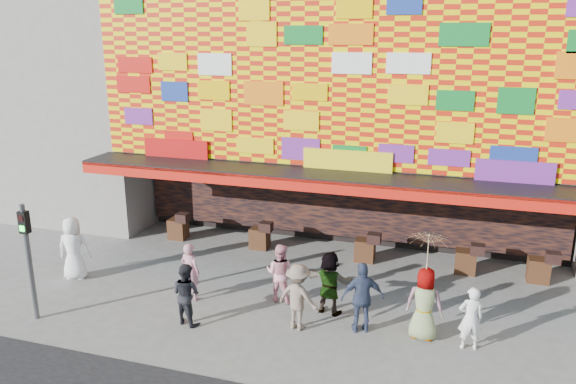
% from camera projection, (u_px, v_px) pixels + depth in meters
% --- Properties ---
extents(ground, '(90.00, 90.00, 0.00)m').
position_uv_depth(ground, '(291.00, 327.00, 13.66)').
color(ground, slate).
rests_on(ground, ground).
extents(shop_building, '(15.20, 9.40, 10.00)m').
position_uv_depth(shop_building, '(360.00, 81.00, 19.69)').
color(shop_building, gray).
rests_on(shop_building, ground).
extents(neighbor_left, '(11.00, 8.00, 12.00)m').
position_uv_depth(neighbor_left, '(47.00, 54.00, 23.08)').
color(neighbor_left, gray).
rests_on(neighbor_left, ground).
extents(signal_left, '(0.22, 0.20, 3.00)m').
position_uv_depth(signal_left, '(28.00, 249.00, 13.56)').
color(signal_left, '#59595B').
rests_on(signal_left, ground).
extents(ped_a, '(1.03, 0.81, 1.85)m').
position_uv_depth(ped_a, '(74.00, 248.00, 16.12)').
color(ped_a, white).
rests_on(ped_a, ground).
extents(ped_b, '(0.65, 0.50, 1.59)m').
position_uv_depth(ped_b, '(190.00, 271.00, 14.87)').
color(ped_b, '#BD7A89').
rests_on(ped_b, ground).
extents(ped_c, '(0.89, 0.78, 1.56)m').
position_uv_depth(ped_c, '(186.00, 294.00, 13.65)').
color(ped_c, black).
rests_on(ped_c, ground).
extents(ped_d, '(1.19, 0.86, 1.65)m').
position_uv_depth(ped_d, '(298.00, 297.00, 13.38)').
color(ped_d, '#7C695A').
rests_on(ped_d, ground).
extents(ped_e, '(1.12, 0.78, 1.76)m').
position_uv_depth(ped_e, '(362.00, 298.00, 13.24)').
color(ped_e, '#333D59').
rests_on(ped_e, ground).
extents(ped_f, '(1.60, 0.79, 1.65)m').
position_uv_depth(ped_f, '(330.00, 283.00, 14.14)').
color(ped_f, gray).
rests_on(ped_f, ground).
extents(ped_g, '(0.90, 0.62, 1.75)m').
position_uv_depth(ped_g, '(424.00, 304.00, 12.94)').
color(ped_g, gray).
rests_on(ped_g, ground).
extents(ped_h, '(0.62, 0.47, 1.51)m').
position_uv_depth(ped_h, '(471.00, 318.00, 12.54)').
color(ped_h, white).
rests_on(ped_h, ground).
extents(ped_i, '(0.81, 0.65, 1.60)m').
position_uv_depth(ped_i, '(280.00, 273.00, 14.79)').
color(ped_i, pink).
rests_on(ped_i, ground).
extents(parasol, '(1.32, 1.33, 1.86)m').
position_uv_depth(parasol, '(428.00, 252.00, 12.59)').
color(parasol, beige).
rests_on(parasol, ground).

